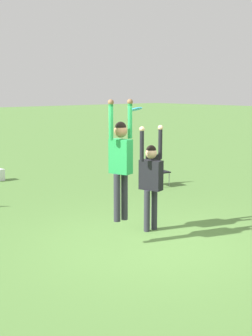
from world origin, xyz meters
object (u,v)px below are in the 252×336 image
object	(u,v)px
frisbee	(136,109)
camping_chair_0	(156,168)
person_jumping	(121,157)
person_defending	(151,176)

from	to	relation	value
frisbee	camping_chair_0	bearing A→B (deg)	40.30
frisbee	camping_chair_0	distance (m)	5.07
person_jumping	camping_chair_0	distance (m)	5.46
person_jumping	camping_chair_0	bearing A→B (deg)	-66.81
frisbee	camping_chair_0	world-z (taller)	frisbee
frisbee	person_jumping	bearing A→B (deg)	-155.36
person_jumping	person_defending	distance (m)	1.17
person_jumping	person_defending	xyz separation A→B (m)	(1.02, 0.28, -0.50)
person_defending	frisbee	xyz separation A→B (m)	(-0.40, 0.01, 1.31)
person_jumping	person_defending	bearing A→B (deg)	-90.00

